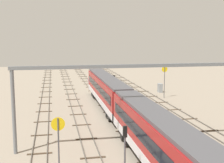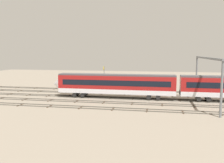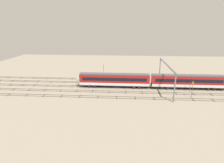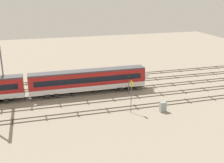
{
  "view_description": "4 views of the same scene",
  "coord_description": "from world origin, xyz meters",
  "px_view_note": "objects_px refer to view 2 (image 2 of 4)",
  "views": [
    {
      "loc": [
        -45.6,
        8.4,
        11.25
      ],
      "look_at": [
        6.08,
        -1.84,
        3.41
      ],
      "focal_mm": 48.48,
      "sensor_mm": 36.0,
      "label": 1
    },
    {
      "loc": [
        -7.42,
        49.32,
        9.42
      ],
      "look_at": [
        2.43,
        -1.9,
        3.2
      ],
      "focal_mm": 39.41,
      "sensor_mm": 36.0,
      "label": 2
    },
    {
      "loc": [
        -2.64,
        63.57,
        21.05
      ],
      "look_at": [
        1.97,
        1.29,
        2.49
      ],
      "focal_mm": 30.62,
      "sensor_mm": 36.0,
      "label": 3
    },
    {
      "loc": [
        -9.5,
        -54.62,
        20.79
      ],
      "look_at": [
        6.03,
        -1.11,
        2.44
      ],
      "focal_mm": 45.29,
      "sensor_mm": 36.0,
      "label": 4
    }
  ],
  "objects_px": {
    "signal_light_trackside_departure": "(83,83)",
    "relay_cabinet": "(85,84)",
    "overhead_gantry": "(207,66)",
    "speed_sign_near_foreground": "(104,74)"
  },
  "relations": [
    {
      "from": "speed_sign_near_foreground",
      "to": "relay_cabinet",
      "type": "bearing_deg",
      "value": -12.86
    },
    {
      "from": "speed_sign_near_foreground",
      "to": "signal_light_trackside_departure",
      "type": "xyz_separation_m",
      "value": [
        2.72,
        8.9,
        -1.25
      ]
    },
    {
      "from": "signal_light_trackside_departure",
      "to": "relay_cabinet",
      "type": "relative_size",
      "value": 2.25
    },
    {
      "from": "speed_sign_near_foreground",
      "to": "signal_light_trackside_departure",
      "type": "height_order",
      "value": "speed_sign_near_foreground"
    },
    {
      "from": "speed_sign_near_foreground",
      "to": "relay_cabinet",
      "type": "distance_m",
      "value": 6.45
    },
    {
      "from": "signal_light_trackside_departure",
      "to": "relay_cabinet",
      "type": "distance_m",
      "value": 10.7
    },
    {
      "from": "overhead_gantry",
      "to": "signal_light_trackside_departure",
      "type": "distance_m",
      "value": 25.9
    },
    {
      "from": "overhead_gantry",
      "to": "relay_cabinet",
      "type": "bearing_deg",
      "value": -24.55
    },
    {
      "from": "overhead_gantry",
      "to": "signal_light_trackside_departure",
      "type": "height_order",
      "value": "overhead_gantry"
    },
    {
      "from": "overhead_gantry",
      "to": "relay_cabinet",
      "type": "height_order",
      "value": "overhead_gantry"
    }
  ]
}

